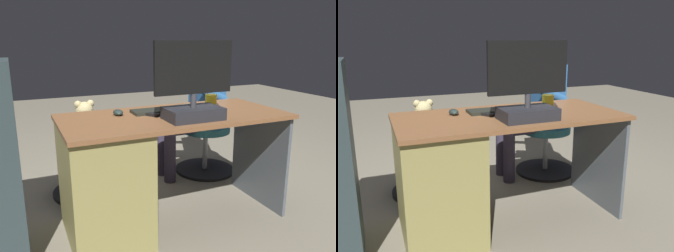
# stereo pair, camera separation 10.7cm
# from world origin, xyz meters

# --- Properties ---
(ground_plane) EXTENTS (10.00, 10.00, 0.00)m
(ground_plane) POSITION_xyz_m (0.00, 0.00, 0.00)
(ground_plane) COLOR #746D5C
(desk) EXTENTS (1.44, 0.68, 0.73)m
(desk) POSITION_xyz_m (0.38, 0.35, 0.39)
(desk) COLOR brown
(desk) RESTS_ON ground_plane
(monitor) EXTENTS (0.50, 0.22, 0.46)m
(monitor) POSITION_xyz_m (-0.04, 0.51, 0.89)
(monitor) COLOR black
(monitor) RESTS_ON desk
(keyboard) EXTENTS (0.42, 0.14, 0.02)m
(keyboard) POSITION_xyz_m (0.03, 0.24, 0.74)
(keyboard) COLOR black
(keyboard) RESTS_ON desk
(computer_mouse) EXTENTS (0.06, 0.10, 0.04)m
(computer_mouse) POSITION_xyz_m (0.34, 0.22, 0.75)
(computer_mouse) COLOR #1E2A28
(computer_mouse) RESTS_ON desk
(cup) EXTENTS (0.08, 0.08, 0.10)m
(cup) POSITION_xyz_m (-0.31, 0.28, 0.78)
(cup) COLOR yellow
(cup) RESTS_ON desk
(tv_remote) EXTENTS (0.12, 0.15, 0.02)m
(tv_remote) POSITION_xyz_m (0.16, 0.30, 0.74)
(tv_remote) COLOR black
(tv_remote) RESTS_ON desk
(notebook_binder) EXTENTS (0.25, 0.32, 0.02)m
(notebook_binder) POSITION_xyz_m (-0.15, 0.32, 0.75)
(notebook_binder) COLOR beige
(notebook_binder) RESTS_ON desk
(office_chair_teddy) EXTENTS (0.57, 0.57, 0.44)m
(office_chair_teddy) POSITION_xyz_m (0.45, -0.31, 0.24)
(office_chair_teddy) COLOR black
(office_chair_teddy) RESTS_ON ground_plane
(teddy_bear) EXTENTS (0.22, 0.22, 0.31)m
(teddy_bear) POSITION_xyz_m (0.45, -0.32, 0.58)
(teddy_bear) COLOR tan
(teddy_bear) RESTS_ON office_chair_teddy
(visitor_chair) EXTENTS (0.54, 0.54, 0.44)m
(visitor_chair) POSITION_xyz_m (-0.64, -0.32, 0.25)
(visitor_chair) COLOR black
(visitor_chair) RESTS_ON ground_plane
(person) EXTENTS (0.56, 0.48, 1.18)m
(person) POSITION_xyz_m (-0.55, -0.32, 0.68)
(person) COLOR #265387
(person) RESTS_ON ground_plane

